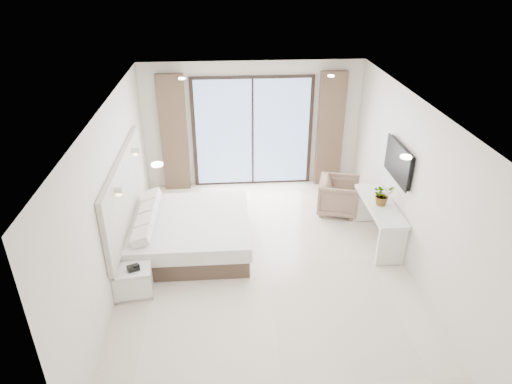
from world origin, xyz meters
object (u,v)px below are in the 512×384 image
at_px(bed, 188,233).
at_px(nightstand, 135,281).
at_px(console_desk, 379,214).
at_px(armchair, 339,194).

distance_m(bed, nightstand, 1.40).
relative_size(nightstand, console_desk, 0.36).
bearing_deg(console_desk, armchair, 111.67).
relative_size(bed, armchair, 2.65).
distance_m(nightstand, console_desk, 4.23).
relative_size(nightstand, armchair, 0.72).
height_order(bed, console_desk, console_desk).
bearing_deg(console_desk, nightstand, -164.53).
xyz_separation_m(console_desk, armchair, (-0.44, 1.10, -0.17)).
relative_size(bed, console_desk, 1.32).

